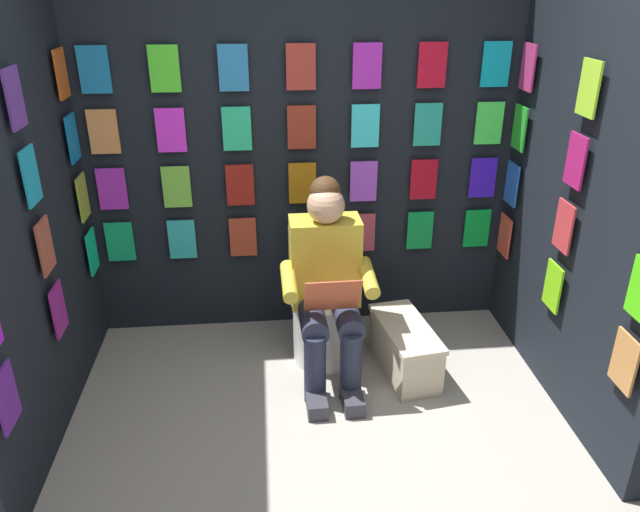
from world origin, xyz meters
TOP-DOWN VIEW (x-y plane):
  - display_wall_back at (0.00, -1.81)m, footprint 2.76×0.14m
  - display_wall_left at (-1.38, -0.88)m, footprint 0.14×1.76m
  - display_wall_right at (1.38, -0.88)m, footprint 0.14×1.76m
  - toilet at (-0.09, -1.36)m, footprint 0.41×0.56m
  - person_reading at (-0.10, -1.13)m, footprint 0.53×0.69m
  - comic_longbox_near at (-0.56, -1.10)m, footprint 0.35×0.64m

SIDE VIEW (x-z plane):
  - comic_longbox_near at x=-0.56m, z-range 0.00..0.31m
  - toilet at x=-0.09m, z-range -0.06..0.71m
  - person_reading at x=-0.10m, z-range 0.00..1.20m
  - display_wall_back at x=0.00m, z-range 0.00..2.41m
  - display_wall_left at x=-1.38m, z-range 0.00..2.42m
  - display_wall_right at x=1.38m, z-range 0.00..2.42m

